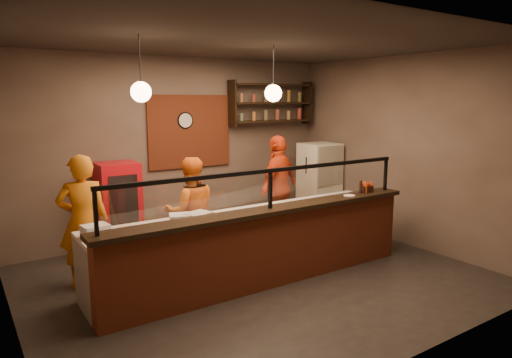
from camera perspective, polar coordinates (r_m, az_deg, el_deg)
floor at (r=6.54m, az=0.17°, el=-12.22°), size 6.00×6.00×0.00m
ceiling at (r=6.11m, az=0.19°, el=16.83°), size 6.00×6.00×0.00m
wall_back at (r=8.30m, az=-9.53°, el=3.77°), size 6.00×0.00×6.00m
wall_left at (r=5.12m, az=-28.94°, el=-1.04°), size 0.00×5.00×5.00m
wall_right at (r=8.17m, az=17.94°, el=3.34°), size 0.00×5.00×5.00m
wall_front at (r=4.31m, az=19.08°, el=-2.17°), size 6.00×0.00×6.00m
brick_patch at (r=8.33m, az=-8.24°, el=5.90°), size 1.60×0.04×1.30m
service_counter at (r=6.14m, az=1.75°, el=-8.76°), size 4.60×0.25×1.00m
counter_ledge at (r=5.99m, az=1.78°, el=-3.95°), size 4.70×0.37×0.06m
worktop_cabinet at (r=6.55m, az=-0.82°, el=-8.23°), size 4.60×0.75×0.85m
worktop at (r=6.43m, az=-0.83°, el=-4.41°), size 4.60×0.75×0.05m
sneeze_guard at (r=5.92m, az=1.80°, el=-0.75°), size 4.50×0.05×0.52m
wall_shelving at (r=9.05m, az=1.98°, el=9.47°), size 1.84×0.28×0.85m
wall_clock at (r=8.27m, az=-8.88°, el=7.25°), size 0.30×0.04×0.30m
pendant_left at (r=5.56m, az=-14.18°, el=10.53°), size 0.24×0.24×0.77m
pendant_right at (r=6.46m, az=2.17°, el=10.68°), size 0.24×0.24×0.77m
cook_left at (r=6.43m, az=-20.80°, el=-4.95°), size 0.73×0.56×1.78m
cook_mid at (r=6.85m, az=-8.17°, el=-4.09°), size 0.93×0.80×1.64m
cook_right at (r=8.11m, az=2.86°, el=-1.05°), size 1.18×0.84×1.85m
fridge at (r=9.13m, az=7.90°, el=-0.64°), size 0.70×0.65×1.62m
red_cooler at (r=7.68m, az=-16.79°, el=-3.51°), size 0.64×0.58×1.48m
pizza_dough at (r=6.86m, az=3.72°, el=-3.26°), size 0.61×0.61×0.01m
prep_tub_a at (r=5.81m, az=-9.28°, el=-5.07°), size 0.36×0.33×0.15m
prep_tub_b at (r=5.60m, az=-19.43°, el=-6.13°), size 0.31×0.26×0.14m
prep_tub_c at (r=5.83m, az=-7.21°, el=-4.94°), size 0.38×0.34×0.16m
rolling_pin at (r=5.82m, az=-11.25°, el=-5.55°), size 0.36×0.07×0.06m
condiment_caddy at (r=7.22m, az=13.60°, el=-1.20°), size 0.19×0.16×0.10m
pepper_mill at (r=7.09m, az=12.93°, el=-0.99°), size 0.04×0.04×0.19m
small_plate at (r=6.87m, az=11.58°, el=-2.04°), size 0.19×0.19×0.01m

